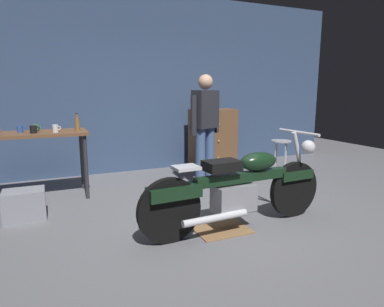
# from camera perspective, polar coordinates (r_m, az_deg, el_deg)

# --- Properties ---
(ground_plane) EXTENTS (12.00, 12.00, 0.00)m
(ground_plane) POSITION_cam_1_polar(r_m,az_deg,el_deg) (3.83, 3.63, -11.46)
(ground_plane) COLOR slate
(back_wall) EXTENTS (8.00, 0.12, 3.10)m
(back_wall) POSITION_cam_1_polar(r_m,az_deg,el_deg) (6.17, -8.43, 11.59)
(back_wall) COLOR #384C70
(back_wall) RESTS_ON ground_plane
(workbench) EXTENTS (1.30, 0.64, 0.90)m
(workbench) POSITION_cam_1_polar(r_m,az_deg,el_deg) (4.88, -24.96, 1.96)
(workbench) COLOR brown
(workbench) RESTS_ON ground_plane
(motorcycle) EXTENTS (2.19, 0.60, 1.00)m
(motorcycle) POSITION_cam_1_polar(r_m,az_deg,el_deg) (3.56, 8.03, -5.62)
(motorcycle) COLOR black
(motorcycle) RESTS_ON ground_plane
(person_standing) EXTENTS (0.54, 0.34, 1.67)m
(person_standing) POSITION_cam_1_polar(r_m,az_deg,el_deg) (5.10, 2.24, 4.86)
(person_standing) COLOR #425B89
(person_standing) RESTS_ON ground_plane
(shop_stool) EXTENTS (0.32, 0.32, 0.64)m
(shop_stool) POSITION_cam_1_polar(r_m,az_deg,el_deg) (5.66, 14.80, 0.73)
(shop_stool) COLOR #B2B2B7
(shop_stool) RESTS_ON ground_plane
(wooden_dresser) EXTENTS (0.80, 0.47, 1.10)m
(wooden_dresser) POSITION_cam_1_polar(r_m,az_deg,el_deg) (6.19, 3.53, 2.40)
(wooden_dresser) COLOR brown
(wooden_dresser) RESTS_ON ground_plane
(drip_tray) EXTENTS (0.56, 0.40, 0.01)m
(drip_tray) POSITION_cam_1_polar(r_m,az_deg,el_deg) (3.62, 5.12, -12.74)
(drip_tray) COLOR olive
(drip_tray) RESTS_ON ground_plane
(storage_bin) EXTENTS (0.44, 0.32, 0.34)m
(storage_bin) POSITION_cam_1_polar(r_m,az_deg,el_deg) (4.28, -26.48, -7.77)
(storage_bin) COLOR gray
(storage_bin) RESTS_ON ground_plane
(mug_black_matte) EXTENTS (0.12, 0.08, 0.10)m
(mug_black_matte) POSITION_cam_1_polar(r_m,az_deg,el_deg) (4.75, -25.23, 3.71)
(mug_black_matte) COLOR black
(mug_black_matte) RESTS_ON workbench
(mug_white_ceramic) EXTENTS (0.11, 0.07, 0.10)m
(mug_white_ceramic) POSITION_cam_1_polar(r_m,az_deg,el_deg) (4.73, -22.09, 3.94)
(mug_white_ceramic) COLOR white
(mug_white_ceramic) RESTS_ON workbench
(mug_blue_enamel) EXTENTS (0.10, 0.07, 0.09)m
(mug_blue_enamel) POSITION_cam_1_polar(r_m,az_deg,el_deg) (4.90, -27.06, 3.68)
(mug_blue_enamel) COLOR #2D51AD
(mug_blue_enamel) RESTS_ON workbench
(mug_green_speckled) EXTENTS (0.11, 0.08, 0.10)m
(mug_green_speckled) POSITION_cam_1_polar(r_m,az_deg,el_deg) (4.94, -24.97, 3.95)
(mug_green_speckled) COLOR #3D7F4C
(mug_green_speckled) RESTS_ON workbench
(bottle) EXTENTS (0.06, 0.06, 0.24)m
(bottle) POSITION_cam_1_polar(r_m,az_deg,el_deg) (4.77, -18.83, 4.76)
(bottle) COLOR olive
(bottle) RESTS_ON workbench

